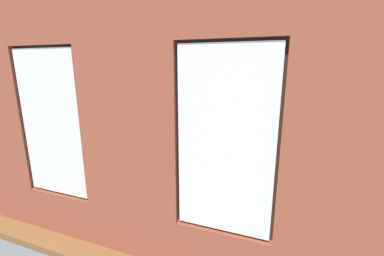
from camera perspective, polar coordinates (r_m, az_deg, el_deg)
The scene contains 16 objects.
ground_plane at distance 5.76m, azimuth 2.19°, elevation -10.38°, with size 7.30×5.99×0.10m, color brown.
brick_wall_with_windows at distance 2.94m, azimuth -14.26°, elevation 3.33°, with size 6.70×0.30×3.58m.
white_wall_right at distance 6.92m, azimuth -25.39°, elevation 8.24°, with size 0.10×4.99×3.58m, color silver.
couch_by_window at distance 4.27m, azimuth -14.90°, elevation -14.30°, with size 1.90×0.87×0.80m.
couch_left at distance 5.32m, azimuth 30.29°, elevation -10.01°, with size 0.92×1.76×0.80m.
coffee_table at distance 6.06m, azimuth 1.25°, elevation -4.54°, with size 1.30×0.89×0.46m.
cup_ceramic at distance 6.18m, azimuth 0.19°, elevation -3.13°, with size 0.09×0.09×0.10m, color silver.
remote_gray at distance 6.07m, azimuth 4.92°, elevation -3.89°, with size 0.05×0.17×0.02m, color #59595B.
media_console at distance 6.80m, azimuth -24.10°, elevation -5.12°, with size 1.03×0.42×0.48m, color black.
tv_flatscreen at distance 6.65m, azimuth -24.57°, elevation -0.39°, with size 0.99×0.20×0.67m.
potted_plant_foreground_right at distance 8.37m, azimuth -11.13°, elevation 1.86°, with size 0.78×0.75×1.07m.
potted_plant_corner_near_left at distance 7.23m, azimuth 29.40°, elevation 0.21°, with size 1.11×1.12×1.42m.
potted_plant_mid_room_small at distance 5.83m, azimuth 8.92°, elevation -5.93°, with size 0.30×0.30×0.55m.
potted_plant_beside_window_right at distance 5.36m, azimuth -32.31°, elevation -6.63°, with size 0.82×0.83×1.19m.
potted_plant_by_left_couch at distance 6.48m, azimuth 25.14°, elevation -4.87°, with size 0.32×0.32×0.60m.
potted_plant_between_couches at distance 3.56m, azimuth 4.17°, elevation -12.50°, with size 0.83×0.92×1.32m.
Camera 1 is at (-1.68, 4.97, 2.31)m, focal length 24.00 mm.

